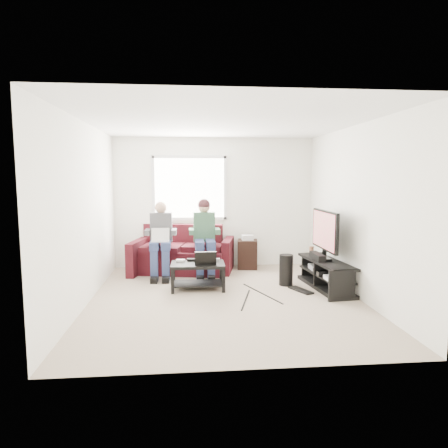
# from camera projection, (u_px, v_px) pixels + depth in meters

# --- Properties ---
(floor) EXTENTS (4.50, 4.50, 0.00)m
(floor) POSITION_uv_depth(u_px,v_px,m) (225.00, 298.00, 6.01)
(floor) COLOR #C0AC95
(floor) RESTS_ON ground
(ceiling) EXTENTS (4.50, 4.50, 0.00)m
(ceiling) POSITION_uv_depth(u_px,v_px,m) (225.00, 122.00, 5.70)
(ceiling) COLOR white
(ceiling) RESTS_ON wall_back
(wall_back) EXTENTS (4.50, 0.00, 4.50)m
(wall_back) POSITION_uv_depth(u_px,v_px,m) (214.00, 203.00, 8.08)
(wall_back) COLOR white
(wall_back) RESTS_ON floor
(wall_front) EXTENTS (4.50, 0.00, 4.50)m
(wall_front) POSITION_uv_depth(u_px,v_px,m) (249.00, 234.00, 3.63)
(wall_front) COLOR white
(wall_front) RESTS_ON floor
(wall_left) EXTENTS (0.00, 4.50, 4.50)m
(wall_left) POSITION_uv_depth(u_px,v_px,m) (85.00, 214.00, 5.67)
(wall_left) COLOR white
(wall_left) RESTS_ON floor
(wall_right) EXTENTS (0.00, 4.50, 4.50)m
(wall_right) POSITION_uv_depth(u_px,v_px,m) (356.00, 211.00, 6.04)
(wall_right) COLOR white
(wall_right) RESTS_ON floor
(window) EXTENTS (1.48, 0.04, 1.28)m
(window) POSITION_uv_depth(u_px,v_px,m) (190.00, 188.00, 7.98)
(window) COLOR white
(window) RESTS_ON wall_back
(sofa) EXTENTS (2.07, 1.21, 0.89)m
(sofa) POSITION_uv_depth(u_px,v_px,m) (183.00, 255.00, 7.71)
(sofa) COLOR #421014
(sofa) RESTS_ON floor
(person_left) EXTENTS (0.40, 0.71, 1.37)m
(person_left) POSITION_uv_depth(u_px,v_px,m) (161.00, 236.00, 7.29)
(person_left) COLOR navy
(person_left) RESTS_ON sofa
(person_right) EXTENTS (0.40, 0.71, 1.41)m
(person_right) POSITION_uv_depth(u_px,v_px,m) (204.00, 232.00, 7.37)
(person_right) COLOR navy
(person_right) RESTS_ON sofa
(laptop_silver) EXTENTS (0.37, 0.29, 0.24)m
(laptop_silver) POSITION_uv_depth(u_px,v_px,m) (160.00, 238.00, 7.10)
(laptop_silver) COLOR silver
(laptop_silver) RESTS_ON person_left
(coffee_table) EXTENTS (0.88, 0.55, 0.43)m
(coffee_table) POSITION_uv_depth(u_px,v_px,m) (198.00, 270.00, 6.48)
(coffee_table) COLOR black
(coffee_table) RESTS_ON floor
(laptop_black) EXTENTS (0.34, 0.24, 0.24)m
(laptop_black) POSITION_uv_depth(u_px,v_px,m) (205.00, 257.00, 6.38)
(laptop_black) COLOR black
(laptop_black) RESTS_ON coffee_table
(controller_a) EXTENTS (0.15, 0.11, 0.04)m
(controller_a) POSITION_uv_depth(u_px,v_px,m) (180.00, 261.00, 6.55)
(controller_a) COLOR silver
(controller_a) RESTS_ON coffee_table
(controller_b) EXTENTS (0.15, 0.11, 0.04)m
(controller_b) POSITION_uv_depth(u_px,v_px,m) (191.00, 260.00, 6.63)
(controller_b) COLOR black
(controller_b) RESTS_ON coffee_table
(controller_c) EXTENTS (0.14, 0.10, 0.04)m
(controller_c) POSITION_uv_depth(u_px,v_px,m) (215.00, 260.00, 6.64)
(controller_c) COLOR gray
(controller_c) RESTS_ON coffee_table
(tv_stand) EXTENTS (0.56, 1.44, 0.47)m
(tv_stand) POSITION_uv_depth(u_px,v_px,m) (326.00, 276.00, 6.53)
(tv_stand) COLOR black
(tv_stand) RESTS_ON floor
(tv) EXTENTS (0.12, 1.10, 0.81)m
(tv) POSITION_uv_depth(u_px,v_px,m) (325.00, 232.00, 6.55)
(tv) COLOR black
(tv) RESTS_ON tv_stand
(soundbar) EXTENTS (0.12, 0.50, 0.10)m
(soundbar) POSITION_uv_depth(u_px,v_px,m) (317.00, 256.00, 6.59)
(soundbar) COLOR black
(soundbar) RESTS_ON tv_stand
(drink_cup) EXTENTS (0.08, 0.08, 0.12)m
(drink_cup) POSITION_uv_depth(u_px,v_px,m) (311.00, 250.00, 7.12)
(drink_cup) COLOR #986041
(drink_cup) RESTS_ON tv_stand
(console_white) EXTENTS (0.30, 0.22, 0.06)m
(console_white) POSITION_uv_depth(u_px,v_px,m) (335.00, 278.00, 6.13)
(console_white) COLOR silver
(console_white) RESTS_ON tv_stand
(console_grey) EXTENTS (0.34, 0.26, 0.08)m
(console_grey) POSITION_uv_depth(u_px,v_px,m) (320.00, 267.00, 6.82)
(console_grey) COLOR gray
(console_grey) RESTS_ON tv_stand
(console_black) EXTENTS (0.38, 0.30, 0.07)m
(console_black) POSITION_uv_depth(u_px,v_px,m) (327.00, 272.00, 6.48)
(console_black) COLOR black
(console_black) RESTS_ON tv_stand
(subwoofer) EXTENTS (0.23, 0.23, 0.52)m
(subwoofer) POSITION_uv_depth(u_px,v_px,m) (286.00, 270.00, 6.73)
(subwoofer) COLOR black
(subwoofer) RESTS_ON floor
(keyboard_floor) EXTENTS (0.33, 0.49, 0.03)m
(keyboard_floor) POSITION_uv_depth(u_px,v_px,m) (301.00, 290.00, 6.40)
(keyboard_floor) COLOR black
(keyboard_floor) RESTS_ON floor
(end_table) EXTENTS (0.38, 0.38, 0.67)m
(end_table) POSITION_uv_depth(u_px,v_px,m) (247.00, 253.00, 7.97)
(end_table) COLOR black
(end_table) RESTS_ON floor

